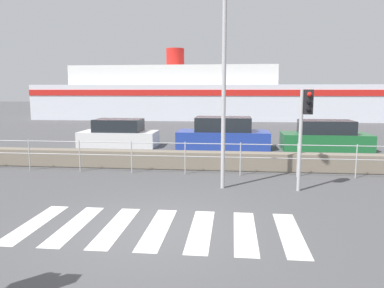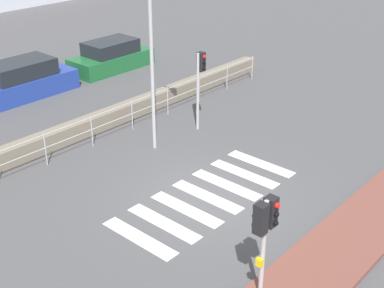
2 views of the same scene
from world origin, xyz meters
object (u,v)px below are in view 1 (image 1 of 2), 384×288
at_px(parked_car_white, 119,135).
at_px(parked_car_blue, 223,135).
at_px(traffic_light_far, 305,117).
at_px(streetlamp, 224,40).
at_px(parked_car_green, 325,137).
at_px(ferry_boat, 209,96).

distance_m(parked_car_white, parked_car_blue, 5.31).
distance_m(traffic_light_far, streetlamp, 3.09).
xyz_separation_m(traffic_light_far, parked_car_green, (2.46, 7.80, -1.51)).
height_order(traffic_light_far, streetlamp, streetlamp).
xyz_separation_m(parked_car_blue, parked_car_green, (4.92, 0.00, -0.05)).
distance_m(traffic_light_far, parked_car_white, 11.11).
height_order(ferry_boat, parked_car_white, ferry_boat).
height_order(parked_car_white, parked_car_green, parked_car_green).
distance_m(streetlamp, parked_car_white, 10.32).
bearing_deg(parked_car_blue, parked_car_green, 0.00).
relative_size(ferry_boat, parked_car_green, 8.56).
relative_size(streetlamp, parked_car_blue, 1.52).
bearing_deg(traffic_light_far, ferry_boat, 99.19).
relative_size(parked_car_white, parked_car_green, 0.94).
xyz_separation_m(ferry_boat, parked_car_blue, (1.98, -19.65, -1.54)).
bearing_deg(streetlamp, parked_car_blue, 91.38).
bearing_deg(parked_car_blue, traffic_light_far, -72.51).
bearing_deg(parked_car_white, streetlamp, -55.30).
bearing_deg(ferry_boat, streetlamp, -85.49).
distance_m(parked_car_blue, parked_car_green, 4.92).
bearing_deg(parked_car_blue, parked_car_white, -180.00).
relative_size(parked_car_blue, parked_car_green, 1.09).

